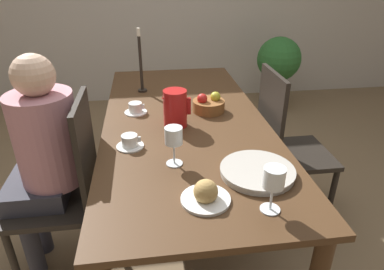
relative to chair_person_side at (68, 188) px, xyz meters
name	(u,v)px	position (x,y,z in m)	size (l,w,h in m)	color
ground_plane	(186,219)	(0.63, 0.26, -0.50)	(20.00, 20.00, 0.00)	#7F6647
dining_table	(185,133)	(0.63, 0.26, 0.13)	(0.90, 1.97, 0.73)	#472D19
chair_person_side	(68,188)	(0.00, 0.00, 0.00)	(0.42, 0.42, 0.97)	black
chair_opposite	(285,145)	(1.26, 0.28, 0.00)	(0.42, 0.42, 0.97)	black
person_seated	(43,152)	(-0.09, 0.04, 0.19)	(0.39, 0.41, 1.17)	#33333D
red_pitcher	(175,108)	(0.57, 0.19, 0.32)	(0.15, 0.13, 0.20)	red
wine_glass_water	(174,137)	(0.53, -0.20, 0.35)	(0.08, 0.08, 0.18)	white
wine_glass_juice	(274,180)	(0.84, -0.56, 0.35)	(0.08, 0.08, 0.18)	white
teacup_near_person	(130,142)	(0.33, -0.02, 0.25)	(0.13, 0.13, 0.06)	white
teacup_across	(136,109)	(0.35, 0.39, 0.25)	(0.13, 0.13, 0.06)	white
serving_tray	(257,171)	(0.86, -0.33, 0.24)	(0.31, 0.31, 0.03)	#B7B2A8
bread_plate	(206,194)	(0.62, -0.47, 0.25)	(0.19, 0.19, 0.09)	white
fruit_bowl	(209,105)	(0.78, 0.36, 0.26)	(0.19, 0.19, 0.12)	brown
candlestick_tall	(141,67)	(0.40, 0.76, 0.39)	(0.06, 0.06, 0.42)	black
potted_plant	(278,66)	(1.83, 1.94, 0.02)	(0.46, 0.46, 0.82)	beige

